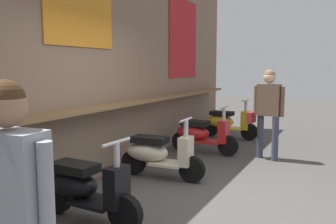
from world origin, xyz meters
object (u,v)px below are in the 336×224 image
at_px(scooter_cream, 157,153).
at_px(scooter_red, 200,134).
at_px(shopper_with_handbag, 9,201).
at_px(scooter_black, 83,187).
at_px(shopper_browsing, 268,105).
at_px(scooter_yellow, 226,122).

xyz_separation_m(scooter_cream, scooter_red, (1.85, 0.00, 0.00)).
relative_size(scooter_cream, shopper_with_handbag, 0.84).
xyz_separation_m(scooter_black, scooter_cream, (1.76, -0.00, 0.00)).
distance_m(scooter_red, shopper_browsing, 1.45).
distance_m(scooter_black, scooter_red, 3.60).
bearing_deg(shopper_with_handbag, scooter_black, -153.58).
bearing_deg(shopper_with_handbag, shopper_browsing, 173.87).
height_order(shopper_with_handbag, shopper_browsing, shopper_browsing).
bearing_deg(shopper_browsing, scooter_yellow, -135.15).
bearing_deg(scooter_cream, scooter_black, -93.01).
xyz_separation_m(scooter_cream, scooter_yellow, (3.57, -0.00, 0.00)).
distance_m(scooter_yellow, shopper_with_handbag, 7.20).
height_order(scooter_cream, scooter_red, same).
bearing_deg(scooter_black, scooter_cream, 92.60).
distance_m(scooter_yellow, shopper_browsing, 2.17).
height_order(scooter_black, shopper_with_handbag, shopper_with_handbag).
bearing_deg(shopper_with_handbag, scooter_yellow, -175.07).
height_order(scooter_red, shopper_with_handbag, shopper_with_handbag).
bearing_deg(shopper_with_handbag, scooter_red, -172.54).
bearing_deg(shopper_browsing, scooter_cream, -27.42).
bearing_deg(scooter_red, scooter_black, -89.85).
distance_m(scooter_black, shopper_with_handbag, 2.14).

